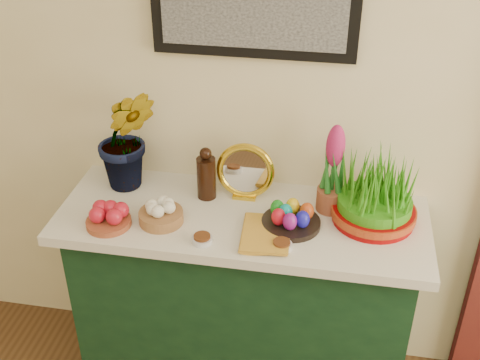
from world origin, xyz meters
name	(u,v)px	position (x,y,z in m)	size (l,w,h in m)	color
sideboard	(242,304)	(-0.13, 2.00, 0.42)	(1.30, 0.45, 0.85)	#14391D
tablecloth	(242,218)	(-0.13, 2.00, 0.87)	(1.40, 0.55, 0.04)	silver
hyacinth_green	(125,123)	(-0.61, 2.13, 1.17)	(0.28, 0.24, 0.57)	#257525
apple_bowl	(108,217)	(-0.60, 1.85, 0.93)	(0.19, 0.19, 0.08)	#974529
garlic_basket	(161,213)	(-0.42, 1.90, 0.93)	(0.21, 0.21, 0.09)	#AF7646
vinegar_cruet	(206,176)	(-0.29, 2.10, 0.99)	(0.07, 0.07, 0.22)	black
mirror	(245,172)	(-0.14, 2.13, 1.00)	(0.23, 0.06, 0.23)	gold
book	(242,232)	(-0.11, 1.87, 0.91)	(0.16, 0.23, 0.03)	gold
spice_dish_left	(202,239)	(-0.24, 1.81, 0.90)	(0.07, 0.07, 0.03)	silver
spice_dish_right	(282,245)	(0.04, 1.82, 0.90)	(0.08, 0.08, 0.03)	silver
egg_plate	(291,218)	(0.06, 1.96, 0.93)	(0.27, 0.27, 0.09)	black
hyacinth_pink	(333,173)	(0.20, 2.10, 1.05)	(0.11, 0.11, 0.36)	#9C5134
wheatgrass_sabzeh	(376,195)	(0.36, 2.05, 1.00)	(0.31, 0.31, 0.26)	#900405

